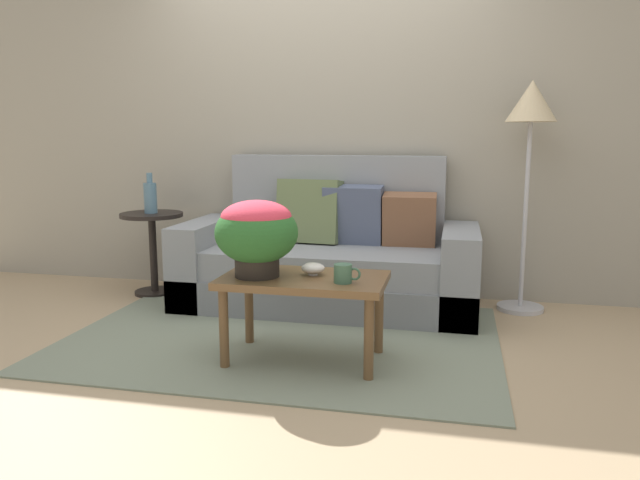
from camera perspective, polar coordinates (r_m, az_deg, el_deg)
The scene contains 11 objects.
ground_plane at distance 3.63m, azimuth -3.78°, elevation -9.42°, with size 14.00×14.00×0.00m, color tan.
wall_back at distance 4.69m, azimuth 0.59°, elevation 11.89°, with size 6.40×0.12×2.73m, color gray.
area_rug at distance 3.68m, azimuth -3.52°, elevation -9.06°, with size 2.51×1.78×0.01m, color gray.
couch at distance 4.30m, azimuth 0.96°, elevation -1.90°, with size 2.04×0.85×1.04m.
coffee_table at distance 3.21m, azimuth -1.52°, elevation -4.55°, with size 0.86×0.50×0.46m.
side_table at distance 4.75m, azimuth -15.35°, elevation 0.15°, with size 0.46×0.46×0.62m.
floor_lamp at distance 4.31m, azimuth 19.04°, elevation 10.17°, with size 0.33×0.33×1.54m.
potted_plant at distance 3.17m, azimuth -5.94°, elevation 0.83°, with size 0.43×0.43×0.40m.
coffee_mug at distance 3.05m, azimuth 2.21°, elevation -3.14°, with size 0.14×0.09×0.10m.
snack_bowl at distance 3.23m, azimuth -0.65°, elevation -2.66°, with size 0.13×0.13×0.07m.
table_vase at distance 4.70m, azimuth -15.54°, elevation 3.90°, with size 0.10×0.10×0.30m.
Camera 1 is at (0.98, -3.28, 1.19)m, focal length 34.31 mm.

